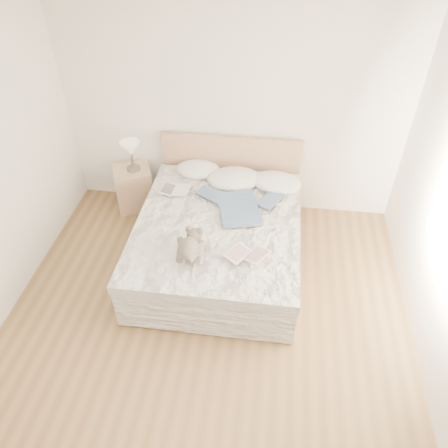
{
  "coord_description": "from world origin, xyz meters",
  "views": [
    {
      "loc": [
        0.53,
        -2.36,
        3.56
      ],
      "look_at": [
        0.07,
        1.05,
        0.62
      ],
      "focal_mm": 35.0,
      "sensor_mm": 36.0,
      "label": 1
    }
  ],
  "objects_px": {
    "bed": "(219,237)",
    "childrens_book": "(247,255)",
    "photo_book": "(175,190)",
    "teddy_bear": "(188,253)",
    "nightstand": "(134,188)",
    "table_lamp": "(131,150)"
  },
  "relations": [
    {
      "from": "bed",
      "to": "childrens_book",
      "type": "relative_size",
      "value": 5.83
    },
    {
      "from": "photo_book",
      "to": "childrens_book",
      "type": "relative_size",
      "value": 0.89
    },
    {
      "from": "photo_book",
      "to": "teddy_bear",
      "type": "distance_m",
      "value": 1.06
    },
    {
      "from": "nightstand",
      "to": "table_lamp",
      "type": "distance_m",
      "value": 0.55
    },
    {
      "from": "table_lamp",
      "to": "teddy_bear",
      "type": "bearing_deg",
      "value": -56.1
    },
    {
      "from": "photo_book",
      "to": "table_lamp",
      "type": "bearing_deg",
      "value": 150.42
    },
    {
      "from": "bed",
      "to": "photo_book",
      "type": "xyz_separation_m",
      "value": [
        -0.56,
        0.36,
        0.32
      ]
    },
    {
      "from": "childrens_book",
      "to": "table_lamp",
      "type": "bearing_deg",
      "value": 171.22
    },
    {
      "from": "bed",
      "to": "teddy_bear",
      "type": "relative_size",
      "value": 6.08
    },
    {
      "from": "nightstand",
      "to": "teddy_bear",
      "type": "bearing_deg",
      "value": -55.14
    },
    {
      "from": "teddy_bear",
      "to": "nightstand",
      "type": "bearing_deg",
      "value": 128.89
    },
    {
      "from": "nightstand",
      "to": "table_lamp",
      "type": "height_order",
      "value": "table_lamp"
    },
    {
      "from": "photo_book",
      "to": "teddy_bear",
      "type": "bearing_deg",
      "value": -64.79
    },
    {
      "from": "bed",
      "to": "childrens_book",
      "type": "distance_m",
      "value": 0.75
    },
    {
      "from": "nightstand",
      "to": "photo_book",
      "type": "distance_m",
      "value": 0.88
    },
    {
      "from": "photo_book",
      "to": "childrens_book",
      "type": "height_order",
      "value": "same"
    },
    {
      "from": "bed",
      "to": "photo_book",
      "type": "height_order",
      "value": "bed"
    },
    {
      "from": "bed",
      "to": "photo_book",
      "type": "bearing_deg",
      "value": 146.83
    },
    {
      "from": "bed",
      "to": "teddy_bear",
      "type": "xyz_separation_m",
      "value": [
        -0.21,
        -0.64,
        0.34
      ]
    },
    {
      "from": "nightstand",
      "to": "photo_book",
      "type": "bearing_deg",
      "value": -34.08
    },
    {
      "from": "photo_book",
      "to": "childrens_book",
      "type": "bearing_deg",
      "value": -39.67
    },
    {
      "from": "nightstand",
      "to": "childrens_book",
      "type": "relative_size",
      "value": 1.52
    }
  ]
}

